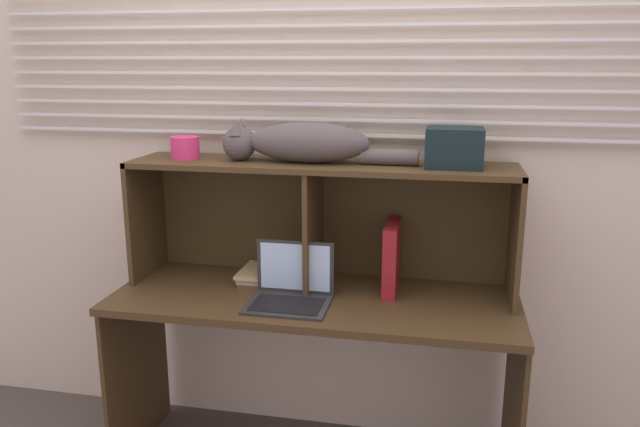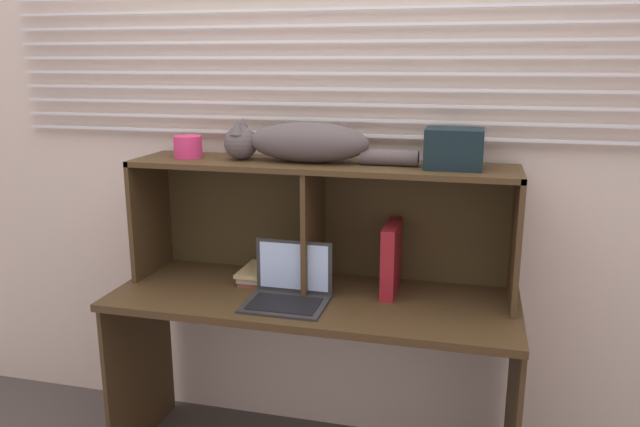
% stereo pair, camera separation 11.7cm
% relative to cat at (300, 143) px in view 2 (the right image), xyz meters
% --- Properties ---
extents(back_panel_with_blinds, '(4.40, 0.08, 2.50)m').
position_rel_cat_xyz_m(back_panel_with_blinds, '(0.08, 0.22, -0.09)').
color(back_panel_with_blinds, beige).
rests_on(back_panel_with_blinds, ground).
extents(desk, '(1.59, 0.60, 0.76)m').
position_rel_cat_xyz_m(desk, '(0.08, -0.12, -0.73)').
color(desk, '#42301A').
rests_on(desk, ground).
extents(hutch_shelf_unit, '(1.54, 0.34, 0.51)m').
position_rel_cat_xyz_m(hutch_shelf_unit, '(0.08, 0.04, -0.23)').
color(hutch_shelf_unit, '#42301A').
rests_on(hutch_shelf_unit, desk).
extents(cat, '(0.78, 0.18, 0.17)m').
position_rel_cat_xyz_m(cat, '(0.00, 0.00, 0.00)').
color(cat, '#4F4747').
rests_on(cat, hutch_shelf_unit).
extents(laptop, '(0.31, 0.25, 0.22)m').
position_rel_cat_xyz_m(laptop, '(0.01, -0.20, -0.54)').
color(laptop, '#2A2A2A').
rests_on(laptop, desk).
extents(binder_upright, '(0.05, 0.25, 0.28)m').
position_rel_cat_xyz_m(binder_upright, '(0.37, -0.00, -0.45)').
color(binder_upright, maroon).
rests_on(binder_upright, desk).
extents(book_stack, '(0.20, 0.23, 0.05)m').
position_rel_cat_xyz_m(book_stack, '(-0.15, 0.00, -0.56)').
color(book_stack, brown).
rests_on(book_stack, desk).
extents(small_basket, '(0.12, 0.12, 0.09)m').
position_rel_cat_xyz_m(small_basket, '(-0.48, -0.00, -0.03)').
color(small_basket, '#D5326B').
rests_on(small_basket, hutch_shelf_unit).
extents(storage_box, '(0.21, 0.17, 0.15)m').
position_rel_cat_xyz_m(storage_box, '(0.59, -0.00, -0.00)').
color(storage_box, black).
rests_on(storage_box, hutch_shelf_unit).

